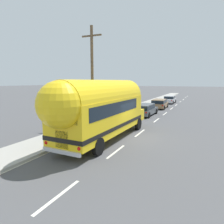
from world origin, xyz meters
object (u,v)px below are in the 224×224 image
at_px(car_lead, 145,109).
at_px(car_third, 169,99).
at_px(painted_bus, 101,108).
at_px(car_second, 160,103).
at_px(utility_pole, 92,76).

relative_size(car_lead, car_third, 1.05).
height_order(painted_bus, car_second, painted_bus).
relative_size(utility_pole, car_third, 1.88).
bearing_deg(car_second, car_third, 88.96).
bearing_deg(car_third, car_lead, -91.29).
distance_m(utility_pole, car_second, 15.79).
bearing_deg(painted_bus, car_lead, 90.63).
relative_size(painted_bus, car_second, 2.45).
bearing_deg(car_lead, painted_bus, -89.37).
relative_size(utility_pole, car_lead, 1.80).
xyz_separation_m(painted_bus, car_lead, (-0.12, 11.26, -1.52)).
xyz_separation_m(utility_pole, car_lead, (2.36, 8.13, -3.64)).
bearing_deg(utility_pole, car_third, 83.33).
relative_size(utility_pole, car_second, 1.87).
xyz_separation_m(utility_pole, car_third, (2.70, 23.07, -3.69)).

